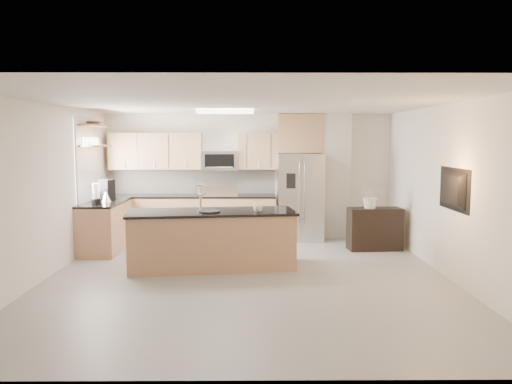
{
  "coord_description": "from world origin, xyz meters",
  "views": [
    {
      "loc": [
        0.07,
        -7.35,
        2.06
      ],
      "look_at": [
        0.14,
        1.3,
        1.15
      ],
      "focal_mm": 35.0,
      "sensor_mm": 36.0,
      "label": 1
    }
  ],
  "objects_px": {
    "cup": "(258,209)",
    "platter": "(209,211)",
    "range": "(220,216)",
    "microwave": "(220,161)",
    "refrigerator": "(300,197)",
    "blender": "(96,196)",
    "coffee_maker": "(107,190)",
    "credenza": "(375,229)",
    "flower_vase": "(372,190)",
    "kettle": "(106,196)",
    "island": "(212,239)",
    "bowl": "(94,122)",
    "television": "(448,189)"
  },
  "relations": [
    {
      "from": "blender",
      "to": "coffee_maker",
      "type": "height_order",
      "value": "coffee_maker"
    },
    {
      "from": "cup",
      "to": "bowl",
      "type": "bearing_deg",
      "value": 153.24
    },
    {
      "from": "microwave",
      "to": "television",
      "type": "xyz_separation_m",
      "value": [
        3.51,
        -3.24,
        -0.28
      ]
    },
    {
      "from": "platter",
      "to": "blender",
      "type": "xyz_separation_m",
      "value": [
        -2.05,
        0.9,
        0.15
      ]
    },
    {
      "from": "microwave",
      "to": "credenza",
      "type": "distance_m",
      "value": 3.43
    },
    {
      "from": "credenza",
      "to": "coffee_maker",
      "type": "relative_size",
      "value": 2.55
    },
    {
      "from": "bowl",
      "to": "range",
      "type": "bearing_deg",
      "value": 22.71
    },
    {
      "from": "range",
      "to": "microwave",
      "type": "bearing_deg",
      "value": 90.0
    },
    {
      "from": "refrigerator",
      "to": "coffee_maker",
      "type": "distance_m",
      "value": 3.84
    },
    {
      "from": "refrigerator",
      "to": "bowl",
      "type": "bearing_deg",
      "value": -167.1
    },
    {
      "from": "range",
      "to": "cup",
      "type": "bearing_deg",
      "value": -72.8
    },
    {
      "from": "credenza",
      "to": "flower_vase",
      "type": "height_order",
      "value": "flower_vase"
    },
    {
      "from": "credenza",
      "to": "television",
      "type": "distance_m",
      "value": 2.34
    },
    {
      "from": "coffee_maker",
      "to": "flower_vase",
      "type": "bearing_deg",
      "value": -3.46
    },
    {
      "from": "microwave",
      "to": "credenza",
      "type": "xyz_separation_m",
      "value": [
        2.97,
        -1.17,
        -1.23
      ]
    },
    {
      "from": "island",
      "to": "credenza",
      "type": "height_order",
      "value": "island"
    },
    {
      "from": "cup",
      "to": "coffee_maker",
      "type": "relative_size",
      "value": 0.36
    },
    {
      "from": "microwave",
      "to": "cup",
      "type": "distance_m",
      "value": 2.77
    },
    {
      "from": "credenza",
      "to": "flower_vase",
      "type": "bearing_deg",
      "value": -147.41
    },
    {
      "from": "cup",
      "to": "blender",
      "type": "distance_m",
      "value": 2.98
    },
    {
      "from": "credenza",
      "to": "blender",
      "type": "relative_size",
      "value": 2.6
    },
    {
      "from": "credenza",
      "to": "cup",
      "type": "height_order",
      "value": "cup"
    },
    {
      "from": "refrigerator",
      "to": "bowl",
      "type": "height_order",
      "value": "bowl"
    },
    {
      "from": "platter",
      "to": "cup",
      "type": "bearing_deg",
      "value": -1.63
    },
    {
      "from": "platter",
      "to": "coffee_maker",
      "type": "height_order",
      "value": "coffee_maker"
    },
    {
      "from": "range",
      "to": "coffee_maker",
      "type": "bearing_deg",
      "value": -158.65
    },
    {
      "from": "kettle",
      "to": "bowl",
      "type": "bearing_deg",
      "value": 141.76
    },
    {
      "from": "cup",
      "to": "platter",
      "type": "distance_m",
      "value": 0.79
    },
    {
      "from": "blender",
      "to": "television",
      "type": "distance_m",
      "value": 5.81
    },
    {
      "from": "microwave",
      "to": "television",
      "type": "bearing_deg",
      "value": -42.75
    },
    {
      "from": "cup",
      "to": "platter",
      "type": "relative_size",
      "value": 0.37
    },
    {
      "from": "refrigerator",
      "to": "blender",
      "type": "bearing_deg",
      "value": -158.19
    },
    {
      "from": "blender",
      "to": "bowl",
      "type": "distance_m",
      "value": 1.44
    },
    {
      "from": "television",
      "to": "bowl",
      "type": "bearing_deg",
      "value": 69.28
    },
    {
      "from": "kettle",
      "to": "television",
      "type": "height_order",
      "value": "television"
    },
    {
      "from": "refrigerator",
      "to": "kettle",
      "type": "distance_m",
      "value": 3.84
    },
    {
      "from": "coffee_maker",
      "to": "cup",
      "type": "bearing_deg",
      "value": -29.88
    },
    {
      "from": "range",
      "to": "platter",
      "type": "height_order",
      "value": "range"
    },
    {
      "from": "microwave",
      "to": "coffee_maker",
      "type": "bearing_deg",
      "value": -155.77
    },
    {
      "from": "cup",
      "to": "coffee_maker",
      "type": "height_order",
      "value": "coffee_maker"
    },
    {
      "from": "island",
      "to": "coffee_maker",
      "type": "distance_m",
      "value": 2.67
    },
    {
      "from": "microwave",
      "to": "platter",
      "type": "bearing_deg",
      "value": -90.5
    },
    {
      "from": "refrigerator",
      "to": "blender",
      "type": "distance_m",
      "value": 4.03
    },
    {
      "from": "platter",
      "to": "blender",
      "type": "distance_m",
      "value": 2.25
    },
    {
      "from": "cup",
      "to": "kettle",
      "type": "xyz_separation_m",
      "value": [
        -2.79,
        1.34,
        0.05
      ]
    },
    {
      "from": "refrigerator",
      "to": "coffee_maker",
      "type": "xyz_separation_m",
      "value": [
        -3.75,
        -0.77,
        0.21
      ]
    },
    {
      "from": "kettle",
      "to": "coffee_maker",
      "type": "distance_m",
      "value": 0.32
    },
    {
      "from": "island",
      "to": "kettle",
      "type": "distance_m",
      "value": 2.44
    },
    {
      "from": "microwave",
      "to": "platter",
      "type": "distance_m",
      "value": 2.65
    },
    {
      "from": "television",
      "to": "cup",
      "type": "bearing_deg",
      "value": 76.48
    }
  ]
}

